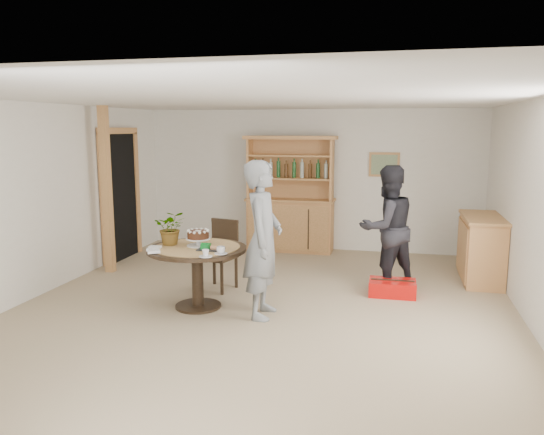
{
  "coord_description": "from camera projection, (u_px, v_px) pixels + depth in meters",
  "views": [
    {
      "loc": [
        1.52,
        -5.9,
        2.18
      ],
      "look_at": [
        -0.01,
        0.57,
        1.05
      ],
      "focal_mm": 35.0,
      "sensor_mm": 36.0,
      "label": 1
    }
  ],
  "objects": [
    {
      "name": "napkins",
      "position": [
        154.0,
        249.0,
        6.18
      ],
      "size": [
        0.24,
        0.33,
        0.03
      ],
      "color": "white",
      "rests_on": "dining_table"
    },
    {
      "name": "gift_tray",
      "position": [
        210.0,
        248.0,
        6.22
      ],
      "size": [
        0.3,
        0.2,
        0.08
      ],
      "color": "black",
      "rests_on": "dining_table"
    },
    {
      "name": "doorway",
      "position": [
        120.0,
        193.0,
        8.77
      ],
      "size": [
        0.13,
        1.1,
        2.18
      ],
      "color": "black",
      "rests_on": "ground"
    },
    {
      "name": "coffee_cup_a",
      "position": [
        221.0,
        250.0,
        6.03
      ],
      "size": [
        0.15,
        0.15,
        0.09
      ],
      "color": "silver",
      "rests_on": "dining_table"
    },
    {
      "name": "coffee_cup_b",
      "position": [
        206.0,
        254.0,
        5.89
      ],
      "size": [
        0.15,
        0.15,
        0.08
      ],
      "color": "silver",
      "rests_on": "dining_table"
    },
    {
      "name": "flower_vase",
      "position": [
        171.0,
        228.0,
        6.48
      ],
      "size": [
        0.47,
        0.44,
        0.42
      ],
      "primitive_type": "imported",
      "rotation": [
        0.0,
        0.0,
        0.35
      ],
      "color": "#3F7233",
      "rests_on": "dining_table"
    },
    {
      "name": "birthday_cake",
      "position": [
        198.0,
        236.0,
        6.42
      ],
      "size": [
        0.3,
        0.3,
        0.2
      ],
      "color": "white",
      "rests_on": "dining_table"
    },
    {
      "name": "teen_boy",
      "position": [
        263.0,
        240.0,
        6.08
      ],
      "size": [
        0.46,
        0.68,
        1.82
      ],
      "primitive_type": "imported",
      "rotation": [
        0.0,
        0.0,
        1.61
      ],
      "color": "slate",
      "rests_on": "ground"
    },
    {
      "name": "hutch",
      "position": [
        291.0,
        212.0,
        9.43
      ],
      "size": [
        1.62,
        0.54,
        2.04
      ],
      "color": "tan",
      "rests_on": "ground"
    },
    {
      "name": "room_shell",
      "position": [
        262.0,
        166.0,
        6.08
      ],
      "size": [
        6.04,
        7.04,
        2.52
      ],
      "color": "white",
      "rests_on": "ground"
    },
    {
      "name": "ground",
      "position": [
        262.0,
        311.0,
        6.37
      ],
      "size": [
        7.0,
        7.0,
        0.0
      ],
      "primitive_type": "plane",
      "color": "tan",
      "rests_on": "ground"
    },
    {
      "name": "dining_chair",
      "position": [
        221.0,
        250.0,
        7.22
      ],
      "size": [
        0.51,
        0.51,
        0.95
      ],
      "rotation": [
        0.0,
        0.0,
        -0.25
      ],
      "color": "black",
      "rests_on": "ground"
    },
    {
      "name": "pine_post",
      "position": [
        107.0,
        191.0,
        7.92
      ],
      "size": [
        0.12,
        0.12,
        2.5
      ],
      "primitive_type": "cube",
      "color": "tan",
      "rests_on": "ground"
    },
    {
      "name": "red_suitcase",
      "position": [
        392.0,
        288.0,
        6.96
      ],
      "size": [
        0.6,
        0.41,
        0.21
      ],
      "rotation": [
        0.0,
        0.0,
        0.01
      ],
      "color": "red",
      "rests_on": "ground"
    },
    {
      "name": "sideboard",
      "position": [
        481.0,
        248.0,
        7.59
      ],
      "size": [
        0.54,
        1.26,
        0.94
      ],
      "color": "tan",
      "rests_on": "ground"
    },
    {
      "name": "dining_table",
      "position": [
        197.0,
        259.0,
        6.42
      ],
      "size": [
        1.2,
        1.2,
        0.76
      ],
      "color": "black",
      "rests_on": "ground"
    },
    {
      "name": "adult_person",
      "position": [
        387.0,
        228.0,
        7.14
      ],
      "size": [
        1.04,
        1.0,
        1.69
      ],
      "primitive_type": "imported",
      "rotation": [
        0.0,
        0.0,
        3.76
      ],
      "color": "black",
      "rests_on": "ground"
    }
  ]
}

